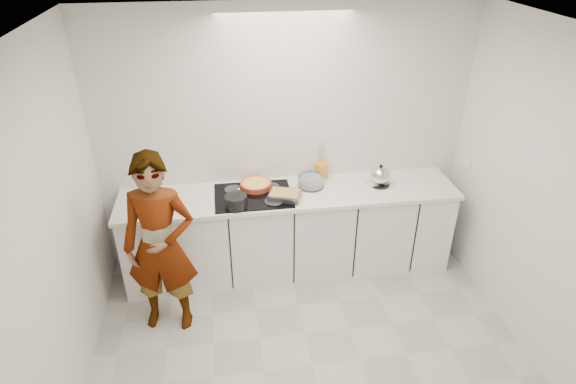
{
  "coord_description": "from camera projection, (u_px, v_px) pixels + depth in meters",
  "views": [
    {
      "loc": [
        -0.59,
        -2.66,
        3.19
      ],
      "look_at": [
        -0.05,
        1.05,
        1.05
      ],
      "focal_mm": 30.0,
      "sensor_mm": 36.0,
      "label": 1
    }
  ],
  "objects": [
    {
      "name": "wall_back",
      "position": [
        285.0,
        142.0,
        4.67
      ],
      "size": [
        3.6,
        0.0,
        2.6
      ],
      "primitive_type": "cube",
      "color": "silver",
      "rests_on": "ground"
    },
    {
      "name": "saucepan",
      "position": [
        236.0,
        201.0,
        4.31
      ],
      "size": [
        0.21,
        0.21,
        0.19
      ],
      "color": "black",
      "rests_on": "hob"
    },
    {
      "name": "cook",
      "position": [
        160.0,
        246.0,
        3.97
      ],
      "size": [
        0.66,
        0.48,
        1.66
      ],
      "primitive_type": "imported",
      "rotation": [
        0.0,
        0.0,
        -0.14
      ],
      "color": "white",
      "rests_on": "floor"
    },
    {
      "name": "base_cabinets",
      "position": [
        290.0,
        234.0,
        4.82
      ],
      "size": [
        3.2,
        0.58,
        0.87
      ],
      "primitive_type": "cube",
      "color": "white",
      "rests_on": "floor"
    },
    {
      "name": "kettle",
      "position": [
        380.0,
        176.0,
        4.67
      ],
      "size": [
        0.25,
        0.25,
        0.22
      ],
      "color": "black",
      "rests_on": "countertop"
    },
    {
      "name": "hob",
      "position": [
        253.0,
        196.0,
        4.52
      ],
      "size": [
        0.72,
        0.54,
        0.01
      ],
      "primitive_type": "cube",
      "color": "black",
      "rests_on": "countertop"
    },
    {
      "name": "wall_right",
      "position": [
        556.0,
        213.0,
        3.54
      ],
      "size": [
        0.02,
        3.2,
        2.6
      ],
      "color": "silver",
      "rests_on": "ground"
    },
    {
      "name": "mixing_bowl",
      "position": [
        311.0,
        181.0,
        4.67
      ],
      "size": [
        0.29,
        0.29,
        0.12
      ],
      "color": "silver",
      "rests_on": "countertop"
    },
    {
      "name": "tea_towel",
      "position": [
        376.0,
        183.0,
        4.73
      ],
      "size": [
        0.21,
        0.17,
        0.03
      ],
      "primitive_type": "cube",
      "rotation": [
        0.0,
        0.0,
        0.16
      ],
      "color": "white",
      "rests_on": "countertop"
    },
    {
      "name": "tart_dish",
      "position": [
        256.0,
        185.0,
        4.64
      ],
      "size": [
        0.32,
        0.32,
        0.05
      ],
      "color": "#A93821",
      "rests_on": "hob"
    },
    {
      "name": "baking_dish",
      "position": [
        285.0,
        195.0,
        4.46
      ],
      "size": [
        0.34,
        0.3,
        0.06
      ],
      "color": "silver",
      "rests_on": "hob"
    },
    {
      "name": "utensil_crock",
      "position": [
        321.0,
        170.0,
        4.81
      ],
      "size": [
        0.17,
        0.17,
        0.17
      ],
      "primitive_type": "cylinder",
      "rotation": [
        0.0,
        0.0,
        0.3
      ],
      "color": "orange",
      "rests_on": "countertop"
    },
    {
      "name": "ceiling",
      "position": [
        325.0,
        41.0,
        2.65
      ],
      "size": [
        3.6,
        3.2,
        0.0
      ],
      "primitive_type": "cube",
      "color": "white",
      "rests_on": "wall_back"
    },
    {
      "name": "countertop",
      "position": [
        290.0,
        194.0,
        4.6
      ],
      "size": [
        3.24,
        0.64,
        0.04
      ],
      "primitive_type": "cube",
      "color": "white",
      "rests_on": "base_cabinets"
    },
    {
      "name": "wall_left",
      "position": [
        41.0,
        258.0,
        3.07
      ],
      "size": [
        0.0,
        3.2,
        2.6
      ],
      "primitive_type": "cube",
      "color": "silver",
      "rests_on": "ground"
    },
    {
      "name": "floor",
      "position": [
        313.0,
        365.0,
        3.94
      ],
      "size": [
        3.6,
        3.2,
        0.0
      ],
      "primitive_type": "cube",
      "color": "#BABAB1",
      "rests_on": "ground"
    }
  ]
}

